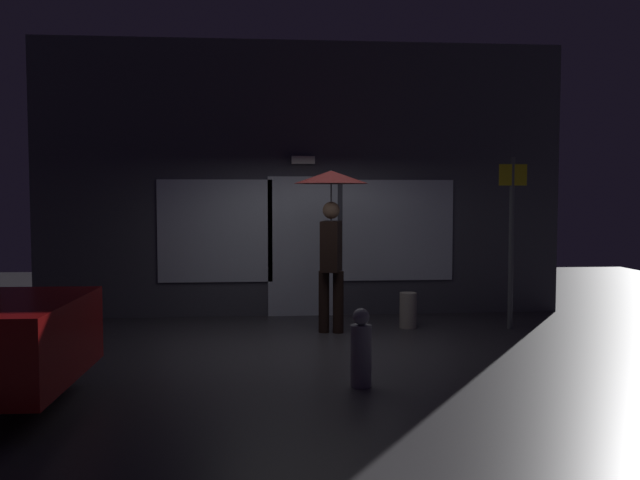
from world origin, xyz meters
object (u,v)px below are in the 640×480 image
(street_sign_post, at_px, (512,232))
(fire_hydrant, at_px, (361,350))
(sidewalk_bollard, at_px, (408,310))
(person_with_umbrella, at_px, (331,211))

(street_sign_post, distance_m, fire_hydrant, 3.88)
(sidewalk_bollard, distance_m, fire_hydrant, 3.15)
(person_with_umbrella, relative_size, street_sign_post, 0.92)
(person_with_umbrella, xyz_separation_m, street_sign_post, (2.58, 0.06, -0.30))
(street_sign_post, distance_m, sidewalk_bollard, 1.84)
(street_sign_post, bearing_deg, sidewalk_bollard, 172.20)
(street_sign_post, xyz_separation_m, fire_hydrant, (-2.55, -2.75, -1.02))
(sidewalk_bollard, bearing_deg, fire_hydrant, -110.77)
(street_sign_post, bearing_deg, person_with_umbrella, -178.66)
(sidewalk_bollard, relative_size, fire_hydrant, 0.65)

